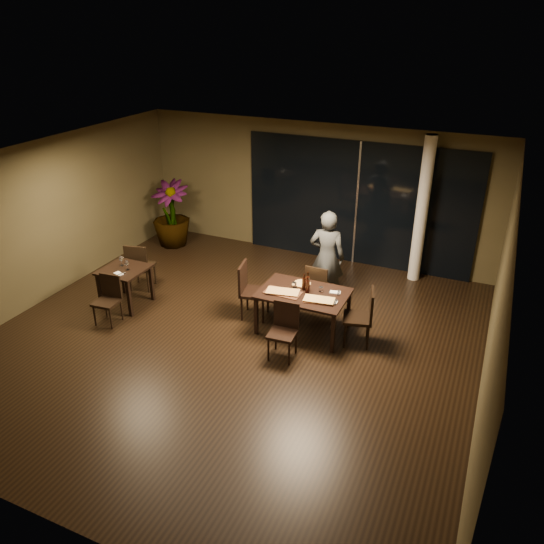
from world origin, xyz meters
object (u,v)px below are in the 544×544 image
Objects in this scene: bottle_a at (304,282)px; bottle_b at (307,285)px; chair_main_left at (250,288)px; bottle_c at (308,282)px; chair_main_right at (363,314)px; side_table at (124,275)px; potted_plant at (171,214)px; main_table at (303,296)px; chair_main_near at (284,327)px; chair_main_far at (318,285)px; diner at (327,257)px; chair_side_far at (139,264)px; chair_side_near at (109,296)px.

bottle_b reaches higher than bottle_a.
chair_main_left is 1.15m from bottle_c.
chair_main_right is at bearing 1.20° from bottle_b.
bottle_c is at bearing -100.65° from chair_main_left.
side_table is 3.43m from bottle_a.
side_table is 2.61× the size of bottle_b.
potted_plant reaches higher than chair_main_left.
chair_main_near is (-0.01, -0.82, -0.16)m from main_table.
main_table is at bearing 91.42° from chair_main_far.
diner is (0.00, 1.20, 0.24)m from main_table.
chair_side_far is at bearing 161.36° from chair_main_near.
bottle_b reaches higher than chair_main_near.
chair_main_right is 3.35× the size of bottle_a.
chair_side_far is at bearing -105.99° from chair_main_right.
bottle_b is at bearing 13.46° from chair_side_near.
chair_main_far is 3.10× the size of bottle_a.
bottle_a is at bearing 81.44° from diner.
chair_main_left is at bearing 34.53° from chair_main_far.
chair_side_near is at bearing 28.48° from diner.
side_table is 3.81m from diner.
chair_main_far is 0.51× the size of diner.
potted_plant is at bearing 42.99° from chair_main_left.
chair_side_far is at bearing 179.64° from bottle_c.
bottle_c reaches higher than chair_main_left.
side_table is 0.80× the size of chair_main_right.
side_table is 0.86× the size of chair_main_far.
potted_plant is 5.22× the size of bottle_a.
main_table is 3.53m from chair_side_far.
bottle_a is 0.85× the size of bottle_c.
diner reaches higher than bottle_b.
chair_main_near reaches higher than chair_side_near.
chair_main_right is (1.06, 0.84, 0.05)m from chair_main_near.
chair_main_near is (-0.01, -1.58, -0.00)m from chair_main_far.
bottle_a reaches higher than chair_side_near.
chair_side_far is at bearing 77.46° from chair_main_left.
chair_main_far is (-0.01, 0.76, -0.16)m from main_table.
potted_plant is 4.42× the size of bottle_c.
main_table is at bearing -114.76° from bottle_c.
chair_main_left is 2.46m from chair_side_far.
chair_side_near is at bearing -74.44° from potted_plant.
chair_main_near is 0.92× the size of chair_main_right.
bottle_a is 0.13m from bottle_b.
chair_side_near is 4.04m from diner.
side_table is at bearing -98.25° from chair_main_right.
chair_main_far is at bearing 176.70° from chair_side_far.
side_table is 4.48m from chair_main_right.
side_table is at bearing -73.46° from potted_plant.
potted_plant is (-4.23, 1.56, 0.26)m from chair_main_far.
chair_main_near reaches higher than side_table.
chair_main_far is at bearing 82.01° from diner.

